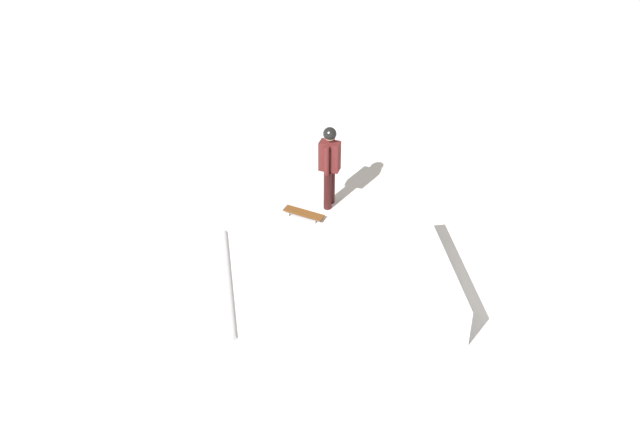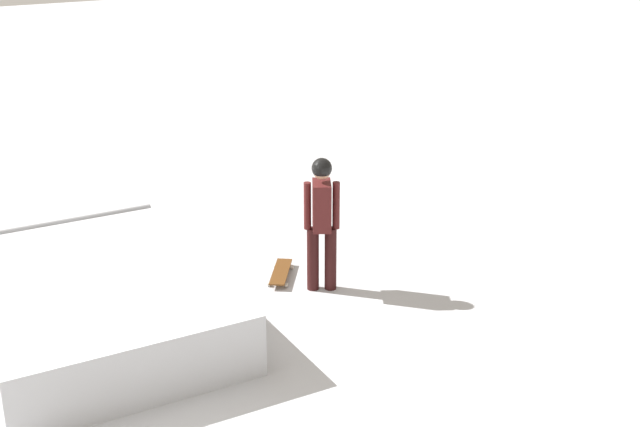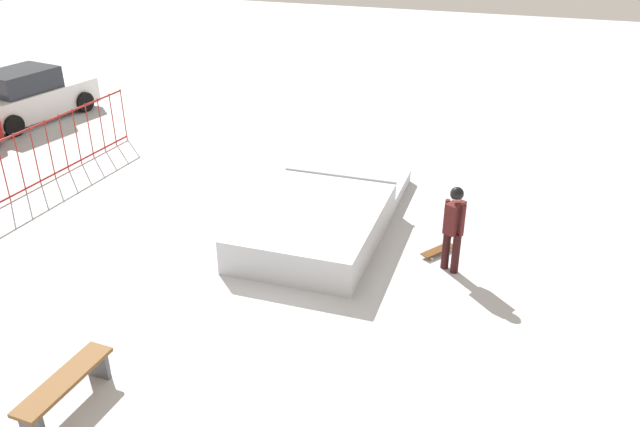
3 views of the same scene
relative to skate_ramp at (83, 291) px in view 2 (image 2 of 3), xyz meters
The scene contains 4 objects.
ground_plane 1.52m from the skate_ramp, behind, with size 60.00×60.00×0.00m, color #B7BABF.
skate_ramp is the anchor object (origin of this frame).
skater 2.98m from the skate_ramp, 104.36° to the right, with size 0.44×0.40×1.73m.
skateboard 2.52m from the skate_ramp, 94.03° to the right, with size 0.78×0.61×0.09m.
Camera 2 is at (-7.97, 1.83, 4.83)m, focal length 48.95 mm.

